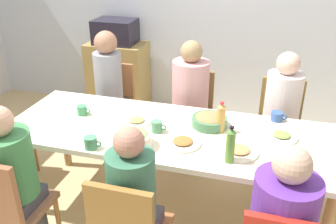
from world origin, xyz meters
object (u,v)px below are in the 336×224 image
Objects in this scene: person_0 at (133,199)px; chair_6 at (279,122)px; chair_3 at (7,206)px; person_7 at (108,83)px; cup_0 at (82,110)px; plate_0 at (183,143)px; bottle_1 at (230,145)px; person_6 at (282,106)px; plate_2 at (281,136)px; microwave at (115,32)px; chair_7 at (114,102)px; cup_3 at (277,116)px; plate_3 at (239,151)px; bowl_0 at (210,120)px; person_5 at (190,93)px; bowl_1 at (133,139)px; dining_table at (168,138)px; plate_1 at (136,121)px; bottle_0 at (221,118)px; person_3 at (10,172)px; person_4 at (281,223)px; cup_1 at (157,126)px; side_cabinet at (118,79)px; chair_5 at (191,111)px; cup_2 at (91,143)px.

person_0 is 1.28× the size of chair_6.
chair_3 is 1.59m from person_7.
cup_0 is at bearing 132.78° from person_0.
bottle_1 is at bearing -20.22° from plate_0.
person_6 reaches higher than plate_2.
microwave is at bearing 155.42° from person_6.
chair_7 is 1.68m from cup_3.
chair_3 is 1.66m from chair_7.
microwave reaches higher than plate_2.
plate_3 is 0.97× the size of bowl_0.
person_5 is 1.04m from bowl_1.
dining_table is 19.58× the size of cup_3.
plate_1 is (-0.27, -0.70, 0.01)m from person_5.
plate_1 is at bearing 164.95° from plate_3.
bottle_0 reaches higher than plate_3.
person_3 reaches higher than cup_3.
person_4 reaches higher than cup_3.
cup_1 is 0.47m from bottle_0.
person_6 is at bearing 23.54° from cup_0.
chair_5 is at bearing -35.56° from side_cabinet.
plate_3 is 2.28× the size of cup_0.
chair_5 is 3.46× the size of plate_3.
cup_2 is at bearing -159.34° from plate_0.
bowl_1 reaches higher than plate_0.
cup_3 is (0.78, 0.39, 0.11)m from dining_table.
person_3 is 1.58m from chair_7.
chair_3 is 1.12m from cup_1.
plate_3 is 1.03× the size of bottle_1.
bowl_1 is at bearing 179.51° from bottle_1.
side_cabinet reaches higher than cup_2.
bottle_1 reaches higher than plate_3.
chair_7 is (-0.82, 0.09, -0.23)m from person_5.
person_6 reaches higher than bowl_1.
side_cabinet is (-1.88, 1.23, -0.33)m from cup_3.
chair_7 is at bearing 180.00° from chair_6.
bottle_0 is (0.09, -0.06, 0.07)m from bowl_0.
plate_2 is (0.81, -0.72, 0.25)m from chair_5.
microwave is (-1.92, 1.51, 0.28)m from plate_2.
person_3 is 9.54× the size of cup_2.
chair_7 is (-1.64, 0.09, -0.21)m from person_6.
plate_0 is (0.98, -1.00, 0.25)m from chair_7.
bottle_0 is (-0.40, -0.30, 0.08)m from cup_3.
bottle_0 reaches higher than chair_6.
microwave is (-1.39, 1.47, 0.25)m from bowl_0.
plate_2 is 2.46m from side_cabinet.
bowl_0 is at bearing -132.46° from person_6.
plate_3 is at bearing -0.65° from plate_0.
person_6 is 10.51× the size of cup_0.
chair_3 is at bearing -176.87° from person_4.
cup_1 is at bearing 151.50° from plate_0.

